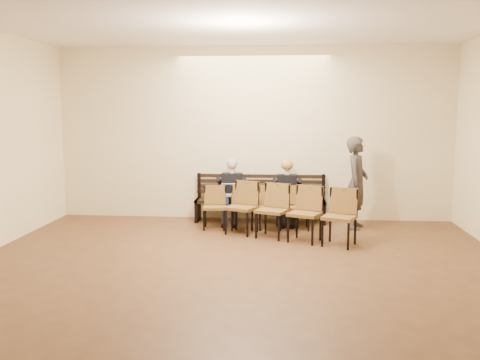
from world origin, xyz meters
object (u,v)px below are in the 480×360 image
object	(u,v)px
seated_man	(231,193)
bag	(287,219)
seated_woman	(287,195)
chair_row_back	(288,212)
passerby	(357,176)
laptop	(229,196)
chair_row_front	(256,208)
bench	(260,211)
water_bottle	(294,198)

from	to	relation	value
seated_man	bag	distance (m)	1.23
seated_woman	chair_row_back	distance (m)	1.28
seated_man	passerby	size ratio (longest dim) A/B	0.61
seated_woman	bag	world-z (taller)	seated_woman
laptop	bag	xyz separation A→B (m)	(1.13, -0.05, -0.42)
seated_man	chair_row_back	world-z (taller)	seated_man
chair_row_back	chair_row_front	bearing A→B (deg)	151.68
bench	passerby	bearing A→B (deg)	-12.18
chair_row_front	chair_row_back	bearing A→B (deg)	-55.11
laptop	passerby	size ratio (longest dim) A/B	0.16
water_bottle	chair_row_back	world-z (taller)	chair_row_back
seated_woman	laptop	bearing A→B (deg)	-168.07
water_bottle	seated_man	bearing A→B (deg)	168.23
bench	seated_woman	world-z (taller)	seated_woman
seated_man	chair_row_front	world-z (taller)	seated_man
bench	chair_row_back	distance (m)	1.53
seated_man	chair_row_front	bearing A→B (deg)	-45.65
passerby	chair_row_front	xyz separation A→B (m)	(-1.88, -0.25, -0.59)
seated_man	bench	bearing A→B (deg)	12.07
water_bottle	bag	size ratio (longest dim) A/B	0.55
seated_woman	chair_row_front	bearing A→B (deg)	-137.20
laptop	chair_row_front	xyz separation A→B (m)	(0.54, -0.29, -0.16)
seated_woman	passerby	distance (m)	1.40
water_bottle	chair_row_front	bearing A→B (deg)	-158.57
bag	chair_row_front	bearing A→B (deg)	-157.16
laptop	chair_row_back	bearing A→B (deg)	-44.28
water_bottle	chair_row_front	distance (m)	0.77
seated_woman	water_bottle	size ratio (longest dim) A/B	5.32
seated_woman	chair_row_front	xyz separation A→B (m)	(-0.57, -0.53, -0.16)
bag	chair_row_back	distance (m)	1.05
water_bottle	passerby	bearing A→B (deg)	-1.07
seated_man	laptop	xyz separation A→B (m)	(-0.02, -0.24, -0.04)
passerby	chair_row_front	world-z (taller)	passerby
passerby	chair_row_back	xyz separation A→B (m)	(-1.28, -1.00, -0.52)
seated_woman	bag	distance (m)	0.51
laptop	passerby	bearing A→B (deg)	-2.70
seated_woman	bag	bearing A→B (deg)	-87.36
water_bottle	passerby	xyz separation A→B (m)	(1.18, -0.02, 0.44)
passerby	chair_row_front	size ratio (longest dim) A/B	1.00
seated_man	chair_row_back	distance (m)	1.70
seated_woman	chair_row_back	xyz separation A→B (m)	(0.02, -1.28, -0.09)
water_bottle	seated_woman	bearing A→B (deg)	117.09
bench	water_bottle	distance (m)	0.83
passerby	laptop	bearing A→B (deg)	105.52
passerby	chair_row_back	size ratio (longest dim) A/B	0.86
seated_woman	passerby	xyz separation A→B (m)	(1.31, -0.28, 0.43)
seated_man	water_bottle	xyz separation A→B (m)	(1.22, -0.25, -0.05)
seated_woman	chair_row_back	bearing A→B (deg)	-88.96
laptop	passerby	distance (m)	2.46
bag	chair_row_back	size ratio (longest dim) A/B	0.17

